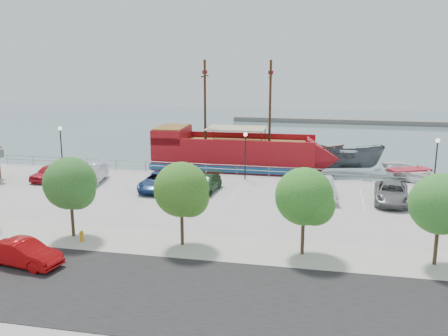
# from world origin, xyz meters

# --- Properties ---
(ground) EXTENTS (160.00, 160.00, 0.00)m
(ground) POSITION_xyz_m (0.00, 0.00, -1.00)
(ground) COLOR #496667
(street) EXTENTS (100.00, 8.00, 0.04)m
(street) POSITION_xyz_m (0.00, -16.00, 0.01)
(street) COLOR black
(street) RESTS_ON land_slab
(sidewalk) EXTENTS (100.00, 4.00, 0.05)m
(sidewalk) POSITION_xyz_m (0.00, -10.00, 0.01)
(sidewalk) COLOR #BAB49F
(sidewalk) RESTS_ON land_slab
(seawall_railing) EXTENTS (50.00, 0.06, 1.00)m
(seawall_railing) POSITION_xyz_m (0.00, 7.80, 0.53)
(seawall_railing) COLOR gray
(seawall_railing) RESTS_ON land_slab
(far_shore) EXTENTS (40.00, 3.00, 0.80)m
(far_shore) POSITION_xyz_m (10.00, 55.00, -0.60)
(far_shore) COLOR slate
(far_shore) RESTS_ON ground
(pirate_ship) EXTENTS (19.15, 5.76, 12.02)m
(pirate_ship) POSITION_xyz_m (-0.72, 12.46, 1.01)
(pirate_ship) COLOR maroon
(pirate_ship) RESTS_ON ground
(patrol_boat) EXTENTS (7.15, 2.97, 2.72)m
(patrol_boat) POSITION_xyz_m (9.39, 15.43, 0.36)
(patrol_boat) COLOR #50585E
(patrol_boat) RESTS_ON ground
(speedboat) EXTENTS (7.52, 8.42, 1.44)m
(speedboat) POSITION_xyz_m (15.03, 13.05, -0.28)
(speedboat) COLOR white
(speedboat) RESTS_ON ground
(dock_west) EXTENTS (6.42, 2.93, 0.35)m
(dock_west) POSITION_xyz_m (-13.93, 9.20, -0.82)
(dock_west) COLOR gray
(dock_west) RESTS_ON ground
(dock_mid) EXTENTS (6.52, 4.05, 0.36)m
(dock_mid) POSITION_xyz_m (7.85, 9.20, -0.82)
(dock_mid) COLOR gray
(dock_mid) RESTS_ON ground
(dock_east) EXTENTS (7.56, 3.21, 0.42)m
(dock_east) POSITION_xyz_m (15.44, 9.20, -0.79)
(dock_east) COLOR #67615C
(dock_east) RESTS_ON ground
(street_sedan) EXTENTS (4.42, 2.24, 1.39)m
(street_sedan) POSITION_xyz_m (-8.38, -14.55, 0.70)
(street_sedan) COLOR #AE0A0C
(street_sedan) RESTS_ON street
(fire_hydrant) EXTENTS (0.25, 0.25, 0.72)m
(fire_hydrant) POSITION_xyz_m (-7.02, -10.80, 0.39)
(fire_hydrant) COLOR gold
(fire_hydrant) RESTS_ON sidewalk
(lamp_post_left) EXTENTS (0.36, 0.36, 4.28)m
(lamp_post_left) POSITION_xyz_m (-18.00, 6.50, 2.94)
(lamp_post_left) COLOR black
(lamp_post_left) RESTS_ON land_slab
(lamp_post_mid) EXTENTS (0.36, 0.36, 4.28)m
(lamp_post_mid) POSITION_xyz_m (0.00, 6.50, 2.94)
(lamp_post_mid) COLOR black
(lamp_post_mid) RESTS_ON land_slab
(lamp_post_right) EXTENTS (0.36, 0.36, 4.28)m
(lamp_post_right) POSITION_xyz_m (16.00, 6.50, 2.94)
(lamp_post_right) COLOR black
(lamp_post_right) RESTS_ON land_slab
(tree_c) EXTENTS (3.30, 3.20, 5.00)m
(tree_c) POSITION_xyz_m (-7.85, -10.07, 3.30)
(tree_c) COLOR #473321
(tree_c) RESTS_ON sidewalk
(tree_d) EXTENTS (3.30, 3.20, 5.00)m
(tree_d) POSITION_xyz_m (-0.85, -10.07, 3.30)
(tree_d) COLOR #473321
(tree_d) RESTS_ON sidewalk
(tree_e) EXTENTS (3.30, 3.20, 5.00)m
(tree_e) POSITION_xyz_m (6.15, -10.07, 3.30)
(tree_e) COLOR #473321
(tree_e) RESTS_ON sidewalk
(tree_f) EXTENTS (3.30, 3.20, 5.00)m
(tree_f) POSITION_xyz_m (13.15, -10.07, 3.30)
(tree_f) COLOR #473321
(tree_f) RESTS_ON sidewalk
(parked_car_a) EXTENTS (2.25, 4.28, 1.39)m
(parked_car_a) POSITION_xyz_m (-17.13, 2.67, 0.69)
(parked_car_a) COLOR red
(parked_car_a) RESTS_ON land_slab
(parked_car_b) EXTENTS (2.42, 4.91, 1.55)m
(parked_car_b) POSITION_xyz_m (-12.98, 2.76, 0.77)
(parked_car_b) COLOR #B3B7BF
(parked_car_b) RESTS_ON land_slab
(parked_car_c) EXTENTS (2.44, 5.20, 1.44)m
(parked_car_c) POSITION_xyz_m (-6.48, 1.57, 0.72)
(parked_car_c) COLOR navy
(parked_car_c) RESTS_ON land_slab
(parked_car_d) EXTENTS (2.21, 4.69, 1.32)m
(parked_car_d) POSITION_xyz_m (-2.51, 1.79, 0.66)
(parked_car_d) COLOR #234F28
(parked_car_d) RESTS_ON land_slab
(parked_car_f) EXTENTS (2.61, 5.23, 1.65)m
(parked_car_f) POSITION_xyz_m (6.85, 1.73, 0.82)
(parked_car_f) COLOR silver
(parked_car_f) RESTS_ON land_slab
(parked_car_g) EXTENTS (2.90, 5.55, 1.49)m
(parked_car_g) POSITION_xyz_m (12.07, 1.63, 0.75)
(parked_car_g) COLOR slate
(parked_car_g) RESTS_ON land_slab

